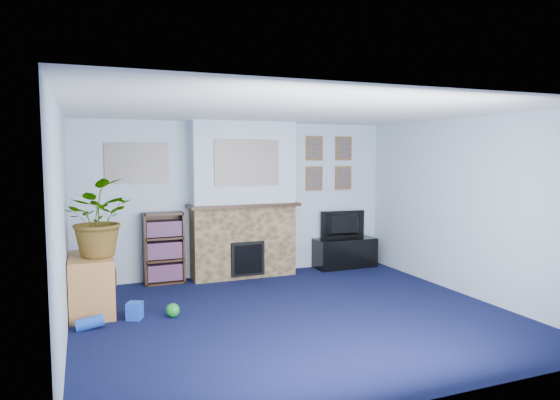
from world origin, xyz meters
name	(u,v)px	position (x,y,z in m)	size (l,w,h in m)	color
floor	(296,316)	(0.00, 0.00, 0.00)	(5.00, 4.50, 0.01)	#0E1235
ceiling	(296,111)	(0.00, 0.00, 2.40)	(5.00, 4.50, 0.01)	white
wall_back	(239,199)	(0.00, 2.25, 1.20)	(5.00, 0.04, 2.40)	#B0C1D4
wall_front	(417,250)	(0.00, -2.25, 1.20)	(5.00, 0.04, 2.40)	#B0C1D4
wall_left	(62,227)	(-2.50, 0.00, 1.20)	(0.04, 4.50, 2.40)	#B0C1D4
wall_right	(466,207)	(2.50, 0.00, 1.20)	(0.04, 4.50, 2.40)	#B0C1D4
chimney_breast	(243,201)	(0.00, 2.05, 1.18)	(1.72, 0.50, 2.40)	brown
collage_main	(247,163)	(0.00, 1.84, 1.78)	(1.00, 0.03, 0.68)	gray
collage_left	(137,163)	(-1.55, 2.23, 1.78)	(0.90, 0.03, 0.58)	gray
portrait_tl	(314,148)	(1.30, 2.23, 2.00)	(0.30, 0.03, 0.40)	brown
portrait_tr	(344,149)	(1.85, 2.23, 2.00)	(0.30, 0.03, 0.40)	brown
portrait_bl	(314,179)	(1.30, 2.23, 1.50)	(0.30, 0.03, 0.40)	brown
portrait_br	(343,178)	(1.85, 2.23, 1.50)	(0.30, 0.03, 0.40)	brown
tv_stand	(345,254)	(1.78, 2.03, 0.23)	(1.04, 0.44, 0.49)	black
television	(345,225)	(1.78, 2.05, 0.72)	(0.79, 0.10, 0.46)	black
bookshelf	(164,250)	(-1.21, 2.11, 0.50)	(0.58, 0.28, 1.05)	#331E12
sideboard	(91,284)	(-2.24, 1.02, 0.35)	(0.50, 0.90, 0.70)	#BD7D3C
potted_plant	(94,218)	(-2.19, 0.97, 1.15)	(0.82, 0.71, 0.91)	#26661E
mantel_clock	(243,199)	(-0.01, 2.00, 1.22)	(0.10, 0.06, 0.14)	gold
mantel_candle	(259,198)	(0.24, 2.00, 1.23)	(0.05, 0.05, 0.16)	#B2BFC6
mantel_teddy	(208,201)	(-0.56, 2.00, 1.22)	(0.12, 0.12, 0.12)	gray
mantel_can	(286,198)	(0.70, 2.00, 1.21)	(0.07, 0.07, 0.13)	blue
green_crate	(87,302)	(-2.30, 1.00, 0.14)	(0.32, 0.25, 0.25)	#198C26
toy_ball	(173,310)	(-1.36, 0.49, 0.09)	(0.16, 0.16, 0.16)	#198C26
toy_block	(135,310)	(-1.79, 0.58, 0.11)	(0.16, 0.16, 0.20)	blue
toy_tube	(90,323)	(-2.27, 0.41, 0.07)	(0.14, 0.14, 0.29)	blue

